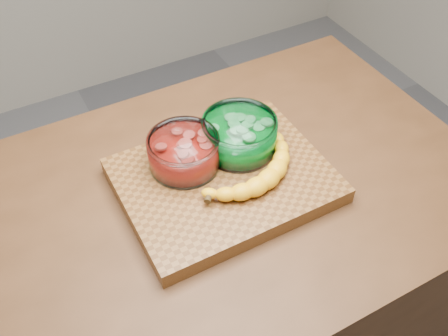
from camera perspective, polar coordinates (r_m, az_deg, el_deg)
name	(u,v)px	position (r m, az deg, el deg)	size (l,w,h in m)	color
counter	(224,290)	(1.49, 0.00, -13.74)	(1.20, 0.80, 0.90)	#4A2B16
cutting_board	(224,180)	(1.11, 0.00, -1.43)	(0.45, 0.35, 0.04)	brown
bowl_red	(184,152)	(1.09, -4.59, 1.78)	(0.16, 0.16, 0.07)	white
bowl_green	(239,135)	(1.13, 1.76, 3.78)	(0.17, 0.17, 0.08)	white
banana	(249,169)	(1.08, 2.92, -0.10)	(0.28, 0.17, 0.04)	yellow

